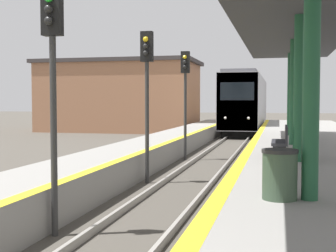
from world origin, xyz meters
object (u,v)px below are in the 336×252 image
signal_near (52,62)px  bench (282,141)px  signal_mid (147,78)px  trash_bin (280,174)px  signal_far (185,84)px  train (247,103)px

signal_near → bench: (4.09, 5.96, -1.84)m
signal_mid → trash_bin: bearing=-55.4°
signal_far → signal_near: bearing=-90.8°
signal_far → trash_bin: size_ratio=5.48×
signal_near → signal_mid: 5.74m
signal_far → bench: size_ratio=2.83×
signal_mid → bench: bearing=3.2°
signal_near → signal_far: same height
signal_near → trash_bin: signal_near is taller
signal_mid → signal_far: same height
trash_bin → train: bearing=94.8°
train → bench: (2.71, -25.38, -0.99)m
train → signal_mid: bearing=-92.8°
bench → signal_mid: bearing=-176.8°
signal_far → bench: bearing=-54.6°
trash_bin → bench: size_ratio=0.52×
signal_mid → signal_far: (0.03, 5.74, 0.00)m
signal_mid → bench: signal_mid is taller
signal_near → signal_mid: size_ratio=1.00×
signal_mid → signal_near: bearing=-91.3°
trash_bin → bench: 5.87m
signal_far → signal_mid: bearing=-90.3°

